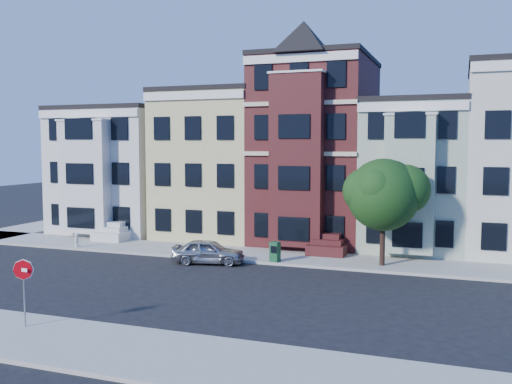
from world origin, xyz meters
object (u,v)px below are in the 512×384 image
at_px(street_tree, 383,200).
at_px(stop_sign, 24,289).
at_px(parked_car, 208,252).
at_px(newspaper_box, 275,252).
at_px(fire_hydrant, 77,242).

relative_size(street_tree, stop_sign, 2.58).
xyz_separation_m(parked_car, newspaper_box, (3.50, 1.10, 0.02)).
relative_size(street_tree, newspaper_box, 6.42).
relative_size(parked_car, fire_hydrant, 5.78).
bearing_deg(street_tree, stop_sign, -125.39).
bearing_deg(street_tree, fire_hydrant, -176.96).
bearing_deg(parked_car, newspaper_box, -84.49).
bearing_deg(fire_hydrant, parked_car, -6.67).
bearing_deg(newspaper_box, street_tree, 20.13).
distance_m(street_tree, stop_sign, 18.13).
height_order(street_tree, fire_hydrant, street_tree).
bearing_deg(street_tree, newspaper_box, -169.84).
relative_size(parked_car, stop_sign, 1.46).
xyz_separation_m(parked_car, fire_hydrant, (-9.57, 1.12, -0.18)).
distance_m(fire_hydrant, stop_sign, 16.03).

